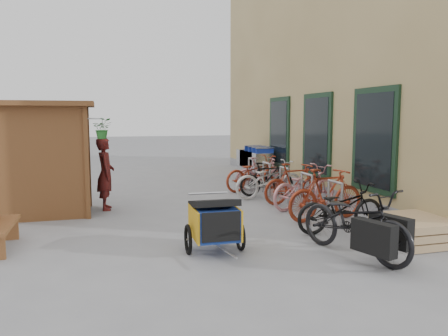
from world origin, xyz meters
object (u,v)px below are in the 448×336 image
object	(u,v)px
bike_3	(294,183)
bike_7	(262,173)
shopping_carts	(254,159)
bike_4	(269,179)
cargo_bike	(356,222)
person_kiosk	(105,174)
bike_5	(267,179)
bike_1	(326,194)
pallet_stack	(415,229)
bike_6	(254,173)
kiosk	(38,142)
bike_0	(341,207)
child_trailer	(215,220)
bike_2	(305,187)

from	to	relation	value
bike_3	bike_7	distance (m)	2.26
shopping_carts	bike_7	bearing A→B (deg)	-104.05
bike_7	bike_4	bearing A→B (deg)	171.96
bike_7	cargo_bike	bearing A→B (deg)	177.39
person_kiosk	bike_5	distance (m)	4.18
bike_1	pallet_stack	bearing A→B (deg)	-166.78
person_kiosk	bike_1	world-z (taller)	person_kiosk
pallet_stack	bike_4	xyz separation A→B (m)	(-0.89, 4.33, 0.28)
bike_3	bike_6	size ratio (longest dim) A/B	0.87
kiosk	bike_4	world-z (taller)	kiosk
bike_0	bike_3	world-z (taller)	bike_3
bike_3	bike_5	world-z (taller)	bike_3
bike_1	bike_6	xyz separation A→B (m)	(-0.17, 3.78, -0.04)
cargo_bike	bike_6	size ratio (longest dim) A/B	1.13
pallet_stack	person_kiosk	xyz separation A→B (m)	(-4.93, 4.08, 0.61)
child_trailer	bike_5	xyz separation A→B (m)	(2.55, 4.27, -0.04)
bike_0	shopping_carts	bearing A→B (deg)	-9.19
pallet_stack	bike_6	bearing A→B (deg)	98.77
bike_0	bike_6	size ratio (longest dim) A/B	0.92
child_trailer	bike_0	distance (m)	2.53
person_kiosk	bike_1	distance (m)	4.84
shopping_carts	bike_4	distance (m)	3.74
shopping_carts	bike_0	xyz separation A→B (m)	(-0.88, -7.07, -0.20)
bike_2	bike_4	bearing A→B (deg)	-5.42
bike_2	bike_6	world-z (taller)	bike_2
person_kiosk	bike_4	world-z (taller)	person_kiosk
pallet_stack	bike_3	size ratio (longest dim) A/B	0.73
bike_1	bike_3	distance (m)	1.74
bike_2	bike_5	world-z (taller)	bike_2
shopping_carts	bike_4	bearing A→B (deg)	-103.73
bike_6	bike_7	size ratio (longest dim) A/B	1.22
bike_5	bike_6	size ratio (longest dim) A/B	0.79
shopping_carts	bike_6	size ratio (longest dim) A/B	1.11
cargo_bike	bike_7	xyz separation A→B (m)	(0.85, 6.17, -0.06)
cargo_bike	bike_4	size ratio (longest dim) A/B	1.15
bike_3	kiosk	bearing A→B (deg)	78.89
kiosk	child_trailer	distance (m)	4.65
bike_2	bike_5	xyz separation A→B (m)	(-0.24, 1.72, -0.05)
bike_0	bike_6	xyz separation A→B (m)	(0.02, 4.67, 0.04)
bike_5	bike_2	bearing A→B (deg)	-170.36
pallet_stack	cargo_bike	xyz separation A→B (m)	(-1.40, -0.41, 0.32)
bike_5	bike_3	bearing A→B (deg)	-166.60
bike_1	bike_2	size ratio (longest dim) A/B	0.94
person_kiosk	shopping_carts	bearing A→B (deg)	-52.48
shopping_carts	bike_2	xyz separation A→B (m)	(-0.57, -4.99, -0.15)
shopping_carts	child_trailer	distance (m)	8.26
bike_7	pallet_stack	bearing A→B (deg)	-169.37
pallet_stack	bike_0	distance (m)	1.27
bike_3	bike_4	size ratio (longest dim) A/B	0.88
person_kiosk	bike_2	size ratio (longest dim) A/B	0.86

